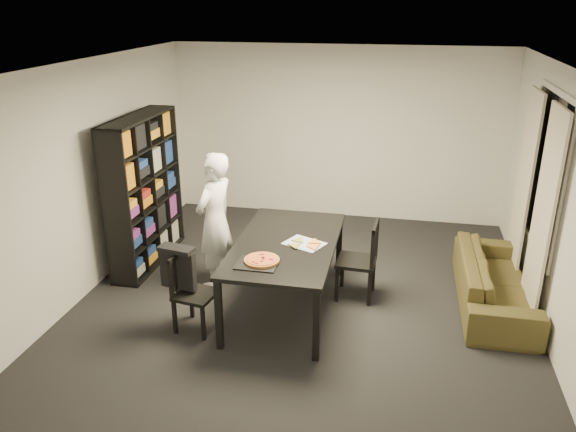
% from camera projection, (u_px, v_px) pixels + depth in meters
% --- Properties ---
extents(room, '(5.01, 5.51, 2.61)m').
position_uv_depth(room, '(306.00, 191.00, 5.94)').
color(room, black).
rests_on(room, ground).
extents(window_pane, '(0.02, 1.40, 1.60)m').
position_uv_depth(window_pane, '(546.00, 171.00, 5.95)').
color(window_pane, black).
rests_on(window_pane, room).
extents(window_frame, '(0.03, 1.52, 1.72)m').
position_uv_depth(window_frame, '(545.00, 171.00, 5.95)').
color(window_frame, white).
rests_on(window_frame, room).
extents(curtain_left, '(0.03, 0.70, 2.25)m').
position_uv_depth(curtain_left, '(542.00, 219.00, 5.62)').
color(curtain_left, beige).
rests_on(curtain_left, room).
extents(curtain_right, '(0.03, 0.70, 2.25)m').
position_uv_depth(curtain_right, '(524.00, 187.00, 6.57)').
color(curtain_right, beige).
rests_on(curtain_right, room).
extents(bookshelf, '(0.35, 1.50, 1.90)m').
position_uv_depth(bookshelf, '(144.00, 192.00, 7.02)').
color(bookshelf, black).
rests_on(bookshelf, room).
extents(dining_table, '(1.05, 1.90, 0.79)m').
position_uv_depth(dining_table, '(286.00, 248.00, 5.99)').
color(dining_table, black).
rests_on(dining_table, room).
extents(chair_left, '(0.45, 0.45, 0.83)m').
position_uv_depth(chair_left, '(189.00, 286.00, 5.71)').
color(chair_left, black).
rests_on(chair_left, room).
extents(chair_right, '(0.45, 0.45, 0.92)m').
position_uv_depth(chair_right, '(364.00, 255.00, 6.28)').
color(chair_right, black).
rests_on(chair_right, room).
extents(draped_jacket, '(0.39, 0.22, 0.46)m').
position_uv_depth(draped_jacket, '(178.00, 266.00, 5.67)').
color(draped_jacket, black).
rests_on(draped_jacket, chair_left).
extents(person, '(0.55, 0.68, 1.62)m').
position_uv_depth(person, '(215.00, 221.00, 6.46)').
color(person, white).
rests_on(person, room).
extents(baking_tray, '(0.40, 0.32, 0.01)m').
position_uv_depth(baking_tray, '(257.00, 264.00, 5.47)').
color(baking_tray, black).
rests_on(baking_tray, dining_table).
extents(pepperoni_pizza, '(0.35, 0.35, 0.03)m').
position_uv_depth(pepperoni_pizza, '(262.00, 260.00, 5.50)').
color(pepperoni_pizza, '#AC6432').
rests_on(pepperoni_pizza, dining_table).
extents(kitchen_towel, '(0.49, 0.44, 0.01)m').
position_uv_depth(kitchen_towel, '(304.00, 244.00, 5.92)').
color(kitchen_towel, silver).
rests_on(kitchen_towel, dining_table).
extents(pizza_slices, '(0.43, 0.39, 0.01)m').
position_uv_depth(pizza_slices, '(305.00, 244.00, 5.89)').
color(pizza_slices, '#D48D42').
rests_on(pizza_slices, dining_table).
extents(sofa, '(0.75, 1.91, 0.56)m').
position_uv_depth(sofa, '(495.00, 281.00, 6.23)').
color(sofa, '#47421C').
rests_on(sofa, room).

